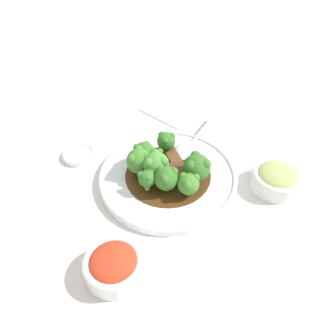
% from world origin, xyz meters
% --- Properties ---
extents(ground_plane, '(4.00, 4.00, 0.00)m').
position_xyz_m(ground_plane, '(0.00, 0.00, 0.00)').
color(ground_plane, silver).
extents(main_plate, '(0.29, 0.29, 0.02)m').
position_xyz_m(main_plate, '(0.00, 0.00, 0.01)').
color(main_plate, white).
rests_on(main_plate, ground_plane).
extents(beef_strip_0, '(0.06, 0.05, 0.01)m').
position_xyz_m(beef_strip_0, '(0.02, -0.04, 0.03)').
color(beef_strip_0, brown).
rests_on(beef_strip_0, main_plate).
extents(beef_strip_1, '(0.06, 0.05, 0.01)m').
position_xyz_m(beef_strip_1, '(-0.02, -0.01, 0.03)').
color(beef_strip_1, '#56331E').
rests_on(beef_strip_1, main_plate).
extents(beef_strip_2, '(0.05, 0.05, 0.01)m').
position_xyz_m(beef_strip_2, '(-0.03, -0.05, 0.03)').
color(beef_strip_2, '#56331E').
rests_on(beef_strip_2, main_plate).
extents(broccoli_floret_0, '(0.05, 0.05, 0.05)m').
position_xyz_m(broccoli_floret_0, '(-0.03, 0.03, 0.05)').
color(broccoli_floret_0, '#7FA84C').
rests_on(broccoli_floret_0, main_plate).
extents(broccoli_floret_1, '(0.03, 0.03, 0.05)m').
position_xyz_m(broccoli_floret_1, '(0.00, 0.06, 0.05)').
color(broccoli_floret_1, '#7FA84C').
rests_on(broccoli_floret_1, main_plate).
extents(broccoli_floret_2, '(0.05, 0.05, 0.06)m').
position_xyz_m(broccoli_floret_2, '(0.01, 0.02, 0.06)').
color(broccoli_floret_2, '#8EB756').
rests_on(broccoli_floret_2, main_plate).
extents(broccoli_floret_3, '(0.04, 0.04, 0.05)m').
position_xyz_m(broccoli_floret_3, '(-0.07, 0.01, 0.05)').
color(broccoli_floret_3, '#8EB756').
rests_on(broccoli_floret_3, main_plate).
extents(broccoli_floret_4, '(0.03, 0.03, 0.04)m').
position_xyz_m(broccoli_floret_4, '(0.03, -0.00, 0.04)').
color(broccoli_floret_4, '#7FA84C').
rests_on(broccoli_floret_4, main_plate).
extents(broccoli_floret_5, '(0.05, 0.05, 0.06)m').
position_xyz_m(broccoli_floret_5, '(0.05, 0.04, 0.05)').
color(broccoli_floret_5, '#8EB756').
rests_on(broccoli_floret_5, main_plate).
extents(broccoli_floret_6, '(0.04, 0.04, 0.05)m').
position_xyz_m(broccoli_floret_6, '(0.05, -0.05, 0.05)').
color(broccoli_floret_6, '#7FA84C').
rests_on(broccoli_floret_6, main_plate).
extents(broccoli_floret_7, '(0.04, 0.04, 0.05)m').
position_xyz_m(broccoli_floret_7, '(0.06, 0.01, 0.05)').
color(broccoli_floret_7, '#7FA84C').
rests_on(broccoli_floret_7, main_plate).
extents(broccoli_floret_8, '(0.06, 0.06, 0.06)m').
position_xyz_m(broccoli_floret_8, '(-0.05, -0.03, 0.05)').
color(broccoli_floret_8, '#7FA84C').
rests_on(broccoli_floret_8, main_plate).
extents(serving_spoon, '(0.07, 0.20, 0.01)m').
position_xyz_m(serving_spoon, '(0.02, -0.08, 0.03)').
color(serving_spoon, silver).
rests_on(serving_spoon, main_plate).
extents(side_bowl_kimchi, '(0.10, 0.10, 0.05)m').
position_xyz_m(side_bowl_kimchi, '(-0.08, 0.22, 0.02)').
color(side_bowl_kimchi, white).
rests_on(side_bowl_kimchi, ground_plane).
extents(side_bowl_appetizer, '(0.10, 0.10, 0.05)m').
position_xyz_m(side_bowl_appetizer, '(-0.18, -0.14, 0.02)').
color(side_bowl_appetizer, white).
rests_on(side_bowl_appetizer, ground_plane).
extents(sauce_dish, '(0.07, 0.07, 0.01)m').
position_xyz_m(sauce_dish, '(0.20, 0.09, 0.01)').
color(sauce_dish, white).
rests_on(sauce_dish, ground_plane).
extents(paper_napkin, '(0.14, 0.08, 0.01)m').
position_xyz_m(paper_napkin, '(0.17, -0.18, 0.00)').
color(paper_napkin, silver).
rests_on(paper_napkin, ground_plane).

